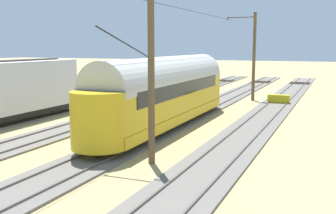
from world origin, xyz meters
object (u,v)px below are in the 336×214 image
at_px(vintage_streetcar, 165,90).
at_px(catenary_pole_foreground, 253,55).
at_px(catenary_pole_mid_near, 150,67).
at_px(track_end_bumper, 279,99).

xyz_separation_m(vintage_streetcar, catenary_pole_foreground, (-2.46, -14.41, 1.83)).
xyz_separation_m(catenary_pole_mid_near, track_end_bumper, (-2.57, -20.31, -3.69)).
bearing_deg(vintage_streetcar, catenary_pole_foreground, -99.67).
xyz_separation_m(vintage_streetcar, track_end_bumper, (-5.02, -12.88, -1.86)).
height_order(catenary_pole_mid_near, track_end_bumper, catenary_pole_mid_near).
distance_m(vintage_streetcar, catenary_pole_foreground, 14.73).
bearing_deg(catenary_pole_foreground, track_end_bumper, 149.16).
bearing_deg(catenary_pole_mid_near, track_end_bumper, -97.21).
relative_size(catenary_pole_foreground, catenary_pole_mid_near, 1.00).
distance_m(vintage_streetcar, catenary_pole_mid_near, 8.04).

